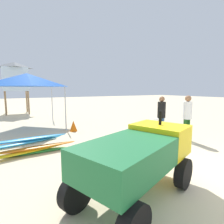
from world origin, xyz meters
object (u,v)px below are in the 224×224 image
stacked_plastic_chairs (152,131)px  lifeguard_near_center (161,114)px  utility_cart (140,154)px  lifeguard_near_left (187,115)px  surfboard_pile (31,146)px  traffic_cone_near (73,126)px  lifeguard_tower (15,77)px  popup_canopy (27,80)px

stacked_plastic_chairs → lifeguard_near_center: bearing=34.5°
utility_cart → lifeguard_near_left: 4.18m
lifeguard_near_center → surfboard_pile: bearing=172.3°
traffic_cone_near → lifeguard_near_center: bearing=-45.3°
lifeguard_near_center → lifeguard_tower: lifeguard_tower is taller
popup_canopy → lifeguard_near_left: bearing=-48.5°
surfboard_pile → lifeguard_near_center: (4.82, -0.65, 0.72)m
surfboard_pile → lifeguard_tower: lifeguard_tower is taller
stacked_plastic_chairs → traffic_cone_near: size_ratio=2.02×
utility_cart → lifeguard_tower: bearing=96.0°
lifeguard_near_left → popup_canopy: size_ratio=0.58×
popup_canopy → traffic_cone_near: popup_canopy is taller
surfboard_pile → lifeguard_near_center: bearing=-7.7°
surfboard_pile → popup_canopy: (0.36, 4.04, 2.17)m
traffic_cone_near → lifeguard_tower: bearing=103.4°
stacked_plastic_chairs → popup_canopy: (-3.12, 5.61, 1.80)m
utility_cart → surfboard_pile: size_ratio=1.09×
lifeguard_near_left → lifeguard_near_center: (-0.46, 0.86, -0.04)m
lifeguard_near_center → traffic_cone_near: bearing=134.7°
surfboard_pile → traffic_cone_near: bearing=46.3°
popup_canopy → lifeguard_tower: lifeguard_tower is taller
utility_cart → popup_canopy: size_ratio=0.94×
surfboard_pile → traffic_cone_near: (2.05, 2.14, 0.01)m
surfboard_pile → lifeguard_tower: 10.68m
utility_cart → lifeguard_near_left: bearing=25.8°
stacked_plastic_chairs → traffic_cone_near: (-1.44, 3.71, -0.35)m
surfboard_pile → lifeguard_near_center: size_ratio=1.54×
utility_cart → stacked_plastic_chairs: size_ratio=2.75×
surfboard_pile → traffic_cone_near: 2.96m
utility_cart → traffic_cone_near: utility_cart is taller
surfboard_pile → lifeguard_near_center: lifeguard_near_center is taller
stacked_plastic_chairs → surfboard_pile: stacked_plastic_chairs is taller
lifeguard_near_left → utility_cart: bearing=-154.2°
utility_cart → popup_canopy: bearing=98.9°
utility_cart → lifeguard_near_center: size_ratio=1.68×
stacked_plastic_chairs → traffic_cone_near: bearing=111.2°
popup_canopy → traffic_cone_near: size_ratio=5.90×
lifeguard_near_center → lifeguard_tower: size_ratio=0.41×
lifeguard_near_left → popup_canopy: 7.55m
lifeguard_near_center → popup_canopy: 6.63m
utility_cart → lifeguard_near_center: 4.25m
lifeguard_near_center → lifeguard_near_left: bearing=-61.8°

